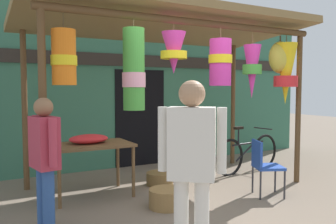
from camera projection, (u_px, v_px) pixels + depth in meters
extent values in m
plane|color=#756656|center=(197.00, 200.00, 5.10)|extent=(30.00, 30.00, 0.00)
cube|color=#387056|center=(127.00, 81.00, 7.31)|extent=(9.29, 0.25, 3.53)
cube|color=#2D2823|center=(130.00, 60.00, 7.15)|extent=(8.36, 0.04, 0.24)
cube|color=black|center=(140.00, 118.00, 7.35)|extent=(1.10, 0.03, 2.00)
cylinder|color=brown|center=(43.00, 119.00, 4.02)|extent=(0.09, 0.09, 2.54)
cylinder|color=brown|center=(298.00, 109.00, 6.01)|extent=(0.09, 0.09, 2.54)
cylinder|color=brown|center=(25.00, 110.00, 5.55)|extent=(0.09, 0.09, 2.54)
cylinder|color=brown|center=(233.00, 105.00, 7.54)|extent=(0.09, 0.09, 2.54)
cylinder|color=brown|center=(196.00, 22.00, 4.93)|extent=(4.36, 0.10, 0.10)
cylinder|color=brown|center=(144.00, 30.00, 6.45)|extent=(4.36, 0.10, 0.10)
cube|color=olive|center=(167.00, 24.00, 5.69)|extent=(4.66, 2.25, 0.32)
cylinder|color=brown|center=(63.00, 21.00, 4.09)|extent=(0.01, 0.01, 0.19)
cylinder|color=orange|center=(64.00, 57.00, 4.11)|extent=(0.28, 0.28, 0.65)
cylinder|color=yellow|center=(64.00, 61.00, 4.12)|extent=(0.30, 0.30, 0.12)
cylinder|color=brown|center=(134.00, 24.00, 4.46)|extent=(0.01, 0.01, 0.11)
cylinder|color=green|center=(134.00, 69.00, 4.50)|extent=(0.28, 0.28, 1.04)
cylinder|color=pink|center=(134.00, 80.00, 4.51)|extent=(0.30, 0.30, 0.19)
cylinder|color=brown|center=(174.00, 28.00, 4.81)|extent=(0.01, 0.01, 0.10)
cone|color=#D13399|center=(174.00, 53.00, 4.83)|extent=(0.34, 0.34, 0.57)
cylinder|color=yellow|center=(174.00, 55.00, 4.84)|extent=(0.36, 0.36, 0.10)
cylinder|color=brown|center=(221.00, 34.00, 5.10)|extent=(0.01, 0.01, 0.16)
cylinder|color=#D13399|center=(220.00, 62.00, 5.13)|extent=(0.32, 0.32, 0.68)
cylinder|color=yellow|center=(220.00, 59.00, 5.13)|extent=(0.34, 0.34, 0.12)
cylinder|color=brown|center=(253.00, 39.00, 5.56)|extent=(0.01, 0.01, 0.19)
cone|color=#D13399|center=(252.00, 72.00, 5.60)|extent=(0.28, 0.28, 0.85)
cylinder|color=green|center=(252.00, 69.00, 5.59)|extent=(0.30, 0.30, 0.15)
cylinder|color=brown|center=(287.00, 39.00, 5.83)|extent=(0.01, 0.01, 0.13)
cone|color=yellow|center=(286.00, 74.00, 5.87)|extent=(0.36, 0.36, 1.01)
cylinder|color=red|center=(286.00, 81.00, 5.88)|extent=(0.39, 0.39, 0.18)
cylinder|color=#4C3D23|center=(280.00, 39.00, 5.85)|extent=(0.02, 0.02, 0.09)
ellipsoid|color=gold|center=(280.00, 57.00, 5.87)|extent=(0.39, 0.33, 0.53)
cube|color=brown|center=(91.00, 145.00, 5.24)|extent=(1.17, 0.75, 0.04)
cylinder|color=brown|center=(59.00, 181.00, 4.72)|extent=(0.05, 0.05, 0.76)
cylinder|color=brown|center=(133.00, 172.00, 5.23)|extent=(0.05, 0.05, 0.76)
cylinder|color=brown|center=(50.00, 171.00, 5.29)|extent=(0.05, 0.05, 0.76)
cylinder|color=brown|center=(118.00, 164.00, 5.81)|extent=(0.05, 0.05, 0.76)
ellipsoid|color=red|center=(89.00, 139.00, 5.26)|extent=(0.59, 0.41, 0.13)
ellipsoid|color=#D13399|center=(95.00, 138.00, 5.26)|extent=(0.26, 0.21, 0.09)
cube|color=#2347A8|center=(268.00, 167.00, 5.28)|extent=(0.53, 0.53, 0.04)
cube|color=#2347A8|center=(257.00, 154.00, 5.25)|extent=(0.20, 0.38, 0.40)
cylinder|color=#333338|center=(285.00, 184.00, 5.13)|extent=(0.03, 0.03, 0.44)
cylinder|color=#333338|center=(275.00, 178.00, 5.49)|extent=(0.03, 0.03, 0.44)
cylinder|color=#333338|center=(261.00, 185.00, 5.10)|extent=(0.03, 0.03, 0.44)
cylinder|color=#333338|center=(253.00, 179.00, 5.46)|extent=(0.03, 0.03, 0.44)
cylinder|color=olive|center=(167.00, 198.00, 4.78)|extent=(0.48, 0.48, 0.25)
cylinder|color=brown|center=(160.00, 179.00, 5.90)|extent=(0.45, 0.45, 0.21)
torus|color=black|center=(265.00, 152.00, 7.17)|extent=(0.71, 0.16, 0.71)
torus|color=black|center=(230.00, 158.00, 6.54)|extent=(0.71, 0.16, 0.71)
cylinder|color=black|center=(248.00, 143.00, 6.84)|extent=(0.88, 0.17, 0.04)
cylinder|color=black|center=(245.00, 152.00, 6.79)|extent=(0.49, 0.11, 0.31)
cylinder|color=black|center=(239.00, 136.00, 6.66)|extent=(0.03, 0.03, 0.30)
cube|color=black|center=(239.00, 128.00, 6.65)|extent=(0.21, 0.11, 0.05)
cylinder|color=#262628|center=(263.00, 128.00, 7.09)|extent=(0.09, 0.44, 0.02)
cube|color=silver|center=(192.00, 143.00, 3.03)|extent=(0.45, 0.42, 0.63)
cylinder|color=silver|center=(222.00, 140.00, 2.98)|extent=(0.08, 0.08, 0.56)
cylinder|color=silver|center=(163.00, 139.00, 3.07)|extent=(0.08, 0.08, 0.56)
sphere|color=tan|center=(192.00, 94.00, 3.00)|extent=(0.23, 0.23, 0.23)
cylinder|color=#2D5193|center=(49.00, 204.00, 3.80)|extent=(0.13, 0.13, 0.75)
cylinder|color=#2D5193|center=(43.00, 200.00, 3.94)|extent=(0.13, 0.13, 0.75)
cube|color=#B23347|center=(44.00, 142.00, 3.82)|extent=(0.29, 0.43, 0.56)
cylinder|color=#B23347|center=(53.00, 143.00, 3.62)|extent=(0.08, 0.08, 0.51)
cylinder|color=#B23347|center=(36.00, 137.00, 4.02)|extent=(0.08, 0.08, 0.51)
sphere|color=#896042|center=(43.00, 107.00, 3.80)|extent=(0.21, 0.21, 0.21)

